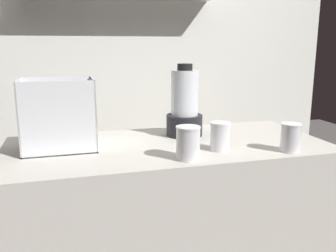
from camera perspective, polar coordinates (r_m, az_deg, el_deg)
The scene contains 7 objects.
counter at distance 1.77m, azimuth 0.00°, elevation -16.98°, with size 1.40×0.64×0.90m, color beige.
back_wall_unit at distance 2.29m, azimuth -5.44°, elevation 11.01°, with size 2.60×0.24×2.50m.
carrot_display_bin at distance 1.56m, azimuth -16.56°, elevation -0.27°, with size 0.29×0.21×0.29m.
blender_pitcher at distance 1.72m, azimuth 2.60°, elevation 2.96°, with size 0.17×0.17×0.34m.
juice_cup_pomegranate_far_left at distance 1.37m, azimuth 3.16°, elevation -2.86°, with size 0.09×0.09×0.13m.
juice_cup_carrot_left at distance 1.50m, azimuth 8.18°, elevation -1.88°, with size 0.08×0.08×0.12m.
juice_cup_mango_middle at distance 1.55m, azimuth 18.69°, elevation -1.94°, with size 0.08×0.08×0.12m.
Camera 1 is at (-0.42, -1.48, 1.32)m, focal length 38.79 mm.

